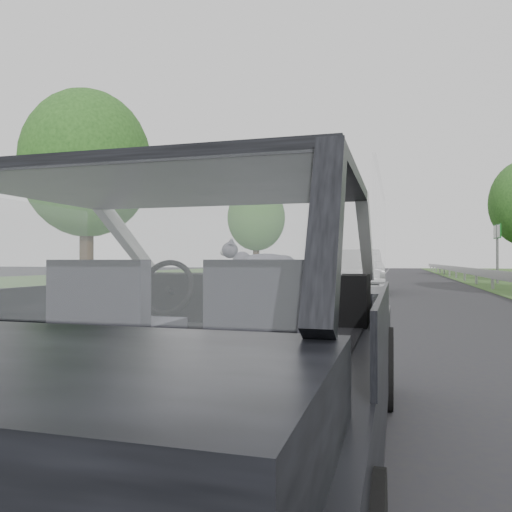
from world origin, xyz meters
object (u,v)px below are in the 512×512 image
Objects in this scene: other_car at (357,270)px; subject_car at (208,329)px; cat at (265,262)px; highway_sign at (497,254)px.

subject_car is at bearing -95.02° from other_car.
highway_sign is at bearing 68.84° from cat.
other_car reaches higher than cat.
other_car reaches higher than subject_car.
other_car is (-0.39, 15.28, 0.01)m from subject_car.
highway_sign reaches higher than cat.
highway_sign is (5.48, 23.05, 0.67)m from subject_car.
subject_car is 0.71m from cat.
other_car is at bearing 91.47° from subject_car.
cat is at bearing 75.80° from subject_car.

